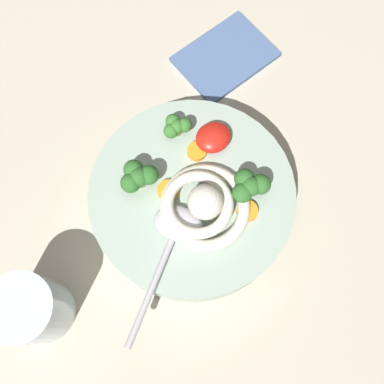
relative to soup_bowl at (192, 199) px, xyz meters
The scene contains 13 objects.
table_slab 6.04cm from the soup_bowl, 36.71° to the right, with size 134.50×134.50×4.42cm, color #BCB29E.
soup_bowl is the anchor object (origin of this frame).
noodle_pile 5.05cm from the soup_bowl, 86.45° to the left, with size 12.13×11.89×4.87cm.
soup_spoon 6.97cm from the soup_bowl, 33.45° to the left, with size 16.22×12.32×1.60cm.
chili_sauce_dollop 8.40cm from the soup_bowl, 146.63° to the right, with size 4.63×4.17×2.08cm, color red.
broccoli_floret_near_spoon 8.63cm from the soup_bowl, 144.63° to the left, with size 4.85×4.17×3.84cm.
broccoli_floret_rear 9.58cm from the soup_bowl, 111.77° to the right, with size 3.72×3.20×2.94cm.
broccoli_floret_front 8.40cm from the soup_bowl, 46.06° to the right, with size 4.77×4.10×3.77cm.
carrot_slice_extra_b 4.34cm from the soup_bowl, 41.78° to the right, with size 2.68×2.68×0.71cm, color orange.
carrot_slice_extra_a 7.84cm from the soup_bowl, 123.89° to the left, with size 2.64×2.64×0.66cm, color orange.
carrot_slice_beside_noodles 6.25cm from the soup_bowl, 132.03° to the right, with size 2.50×2.50×0.77cm, color orange.
drinking_glass 23.44cm from the soup_bowl, ahead, with size 7.90×7.90×9.65cm, color silver.
folded_napkin 24.21cm from the soup_bowl, 137.61° to the right, with size 13.88×10.13×0.80cm, color #4C6693.
Camera 1 is at (7.41, 15.49, 61.88)cm, focal length 41.01 mm.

